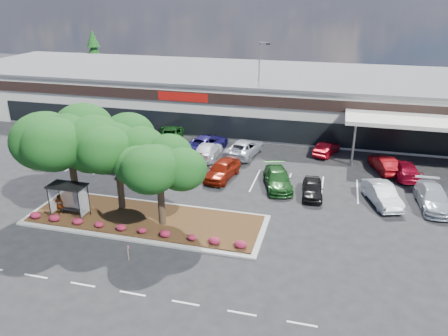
% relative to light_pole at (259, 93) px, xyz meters
% --- Properties ---
extents(ground, '(160.00, 160.00, 0.00)m').
position_rel_light_pole_xyz_m(ground, '(-2.07, -28.01, -4.76)').
color(ground, black).
rests_on(ground, ground).
extents(retail_store, '(80.40, 25.20, 6.25)m').
position_rel_light_pole_xyz_m(retail_store, '(-2.00, 5.90, -1.60)').
color(retail_store, beige).
rests_on(retail_store, ground).
extents(landscape_island, '(18.00, 6.00, 0.26)m').
position_rel_light_pole_xyz_m(landscape_island, '(-4.07, -24.01, -4.63)').
color(landscape_island, gray).
rests_on(landscape_island, ground).
extents(lane_markings, '(33.12, 20.06, 0.01)m').
position_rel_light_pole_xyz_m(lane_markings, '(-2.21, -17.59, -4.75)').
color(lane_markings, silver).
rests_on(lane_markings, ground).
extents(shrub_row, '(17.00, 0.80, 0.50)m').
position_rel_light_pole_xyz_m(shrub_row, '(-4.07, -26.11, -4.25)').
color(shrub_row, maroon).
rests_on(shrub_row, landscape_island).
extents(bus_shelter, '(2.75, 1.55, 2.59)m').
position_rel_light_pole_xyz_m(bus_shelter, '(-9.57, -25.06, -2.45)').
color(bus_shelter, black).
rests_on(bus_shelter, landscape_island).
extents(island_tree_west, '(7.20, 7.20, 7.89)m').
position_rel_light_pole_xyz_m(island_tree_west, '(-10.07, -23.51, -0.55)').
color(island_tree_west, black).
rests_on(island_tree_west, landscape_island).
extents(island_tree_mid, '(6.60, 6.60, 7.32)m').
position_rel_light_pole_xyz_m(island_tree_mid, '(-6.57, -22.81, -0.84)').
color(island_tree_mid, black).
rests_on(island_tree_mid, landscape_island).
extents(island_tree_east, '(5.80, 5.80, 6.50)m').
position_rel_light_pole_xyz_m(island_tree_east, '(-2.57, -24.31, -1.24)').
color(island_tree_east, black).
rests_on(island_tree_east, landscape_island).
extents(conifer_north_west, '(4.40, 4.40, 10.00)m').
position_rel_light_pole_xyz_m(conifer_north_west, '(-32.07, 17.99, 0.24)').
color(conifer_north_west, black).
rests_on(conifer_north_west, ground).
extents(person_waiting, '(0.68, 0.58, 1.58)m').
position_rel_light_pole_xyz_m(person_waiting, '(-10.61, -24.99, -3.71)').
color(person_waiting, '#594C47').
rests_on(person_waiting, landscape_island).
extents(light_pole, '(1.43, 0.51, 10.67)m').
position_rel_light_pole_xyz_m(light_pole, '(0.00, 0.00, 0.00)').
color(light_pole, gray).
rests_on(light_pole, ground).
extents(survey_stake, '(0.08, 0.14, 1.06)m').
position_rel_light_pole_xyz_m(survey_stake, '(-2.97, -29.01, -4.07)').
color(survey_stake, tan).
rests_on(survey_stake, ground).
extents(car_0, '(4.06, 5.58, 1.50)m').
position_rel_light_pole_xyz_m(car_0, '(-17.65, -14.95, -4.00)').
color(car_0, navy).
rests_on(car_0, ground).
extents(car_1, '(2.62, 4.36, 1.39)m').
position_rel_light_pole_xyz_m(car_1, '(-9.08, -15.45, -4.06)').
color(car_1, white).
rests_on(car_1, ground).
extents(car_2, '(1.69, 4.16, 1.34)m').
position_rel_light_pole_xyz_m(car_2, '(-10.73, -14.28, -4.08)').
color(car_2, black).
rests_on(car_2, ground).
extents(car_3, '(3.12, 5.47, 1.44)m').
position_rel_light_pole_xyz_m(car_3, '(-3.81, -13.54, -4.04)').
color(car_3, '#A00906').
rests_on(car_3, ground).
extents(car_4, '(2.78, 5.30, 1.72)m').
position_rel_light_pole_xyz_m(car_4, '(-0.58, -14.77, -3.90)').
color(car_4, maroon).
rests_on(car_4, ground).
extents(car_5, '(3.58, 5.72, 1.55)m').
position_rel_light_pole_xyz_m(car_5, '(4.61, -15.37, -3.98)').
color(car_5, '#194619').
rests_on(car_5, ground).
extents(car_6, '(2.00, 4.29, 1.42)m').
position_rel_light_pole_xyz_m(car_6, '(7.68, -16.46, -4.04)').
color(car_6, black).
rests_on(car_6, ground).
extents(car_7, '(3.23, 5.22, 1.62)m').
position_rel_light_pole_xyz_m(car_7, '(13.21, -16.44, -3.94)').
color(car_7, '#B6BCC2').
rests_on(car_7, ground).
extents(car_8, '(2.55, 5.63, 1.60)m').
position_rel_light_pole_xyz_m(car_8, '(17.10, -16.04, -3.96)').
color(car_8, '#AAB0B7').
rests_on(car_8, ground).
extents(car_9, '(2.67, 5.20, 1.69)m').
position_rel_light_pole_xyz_m(car_9, '(-14.82, -9.60, -3.91)').
color(car_9, navy).
rests_on(car_9, ground).
extents(car_10, '(4.41, 6.67, 1.70)m').
position_rel_light_pole_xyz_m(car_10, '(-9.10, -5.70, -3.91)').
color(car_10, '#185119').
rests_on(car_10, ground).
extents(car_11, '(4.21, 6.45, 1.65)m').
position_rel_light_pole_xyz_m(car_11, '(-4.17, -7.80, -3.93)').
color(car_11, navy).
rests_on(car_11, ground).
extents(car_12, '(2.39, 5.58, 1.60)m').
position_rel_light_pole_xyz_m(car_12, '(-3.43, -10.05, -3.96)').
color(car_12, silver).
rests_on(car_12, ground).
extents(car_13, '(3.65, 6.26, 1.64)m').
position_rel_light_pole_xyz_m(car_13, '(0.09, -8.36, -3.94)').
color(car_13, '#A0A3AD').
rests_on(car_13, ground).
extents(car_14, '(2.75, 4.43, 1.38)m').
position_rel_light_pole_xyz_m(car_14, '(8.41, -6.04, -4.07)').
color(car_14, maroon).
rests_on(car_14, ground).
extents(car_16, '(2.88, 4.79, 1.49)m').
position_rel_light_pole_xyz_m(car_16, '(13.91, -9.26, -4.01)').
color(car_16, maroon).
rests_on(car_16, ground).
extents(car_17, '(2.90, 5.38, 1.48)m').
position_rel_light_pole_xyz_m(car_17, '(15.57, -10.10, -4.01)').
color(car_17, maroon).
rests_on(car_17, ground).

